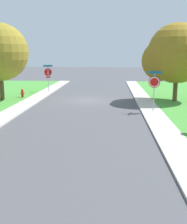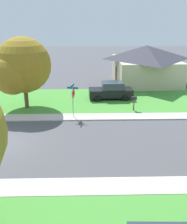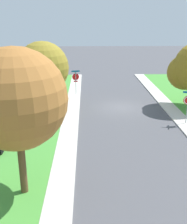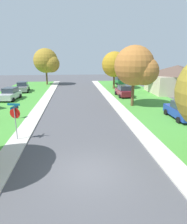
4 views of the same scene
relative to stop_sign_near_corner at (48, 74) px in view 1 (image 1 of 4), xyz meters
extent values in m
plane|color=#4C4C51|center=(-4.50, 4.79, -1.88)|extent=(120.00, 120.00, 0.00)
cube|color=beige|center=(-9.20, 16.79, -1.83)|extent=(1.40, 56.00, 0.10)
cylinder|color=#9E9EA3|center=(-0.01, 0.03, -0.58)|extent=(0.07, 0.07, 2.60)
cylinder|color=red|center=(0.00, -0.02, 0.17)|extent=(0.75, 0.19, 0.76)
cylinder|color=white|center=(0.01, -0.04, 0.17)|extent=(0.65, 0.15, 0.67)
cylinder|color=red|center=(0.01, -0.04, 0.17)|extent=(0.54, 0.12, 0.55)
cube|color=#0F5B84|center=(-0.01, 0.03, 0.81)|extent=(0.90, 0.21, 0.16)
cube|color=#0F5B84|center=(-0.01, 0.03, 0.62)|extent=(0.21, 0.90, 0.16)
cube|color=red|center=(0.00, -0.02, -0.33)|extent=(0.43, 0.11, 0.14)
cylinder|color=#9E9EA3|center=(-9.29, 9.35, -0.58)|extent=(0.07, 0.07, 2.60)
cylinder|color=red|center=(-9.28, 9.40, 0.17)|extent=(0.75, 0.21, 0.76)
cylinder|color=white|center=(-9.28, 9.42, 0.17)|extent=(0.65, 0.16, 0.67)
cylinder|color=red|center=(-9.28, 9.42, 0.17)|extent=(0.53, 0.13, 0.55)
cube|color=#0F5B84|center=(-9.29, 9.35, 0.81)|extent=(0.90, 0.24, 0.16)
cube|color=#0F5B84|center=(-9.29, 9.35, 0.62)|extent=(0.24, 0.90, 0.16)
cylinder|color=brown|center=(2.74, 5.36, -0.70)|extent=(0.36, 0.36, 2.36)
cylinder|color=brown|center=(-11.67, 5.05, -0.75)|extent=(0.36, 0.36, 2.25)
sphere|color=olive|center=(-11.67, 5.05, 2.05)|extent=(4.78, 4.78, 4.78)
sphere|color=olive|center=(-10.59, 4.33, 1.45)|extent=(3.35, 3.35, 3.35)
cylinder|color=red|center=(1.44, 4.02, -1.53)|extent=(0.22, 0.22, 0.70)
sphere|color=red|center=(1.44, 4.02, -1.16)|extent=(0.22, 0.22, 0.22)
cylinder|color=red|center=(1.30, 4.02, -1.43)|extent=(0.10, 0.08, 0.08)
cylinder|color=red|center=(1.58, 4.02, -1.43)|extent=(0.10, 0.08, 0.08)
camera|label=1|loc=(-6.43, 27.96, 2.01)|focal=44.39mm
camera|label=2|loc=(10.85, 10.52, 5.95)|focal=41.85mm
camera|label=3|loc=(-1.14, 30.47, 6.46)|focal=44.68mm
camera|label=4|loc=(-5.14, -4.15, 3.94)|focal=31.11mm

